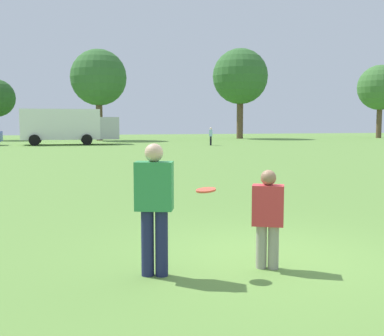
% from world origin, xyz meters
% --- Properties ---
extents(ground_plane, '(141.31, 141.31, 0.00)m').
position_xyz_m(ground_plane, '(0.00, 0.00, 0.00)').
color(ground_plane, '#608C3D').
extents(player_thrower, '(0.56, 0.43, 1.78)m').
position_xyz_m(player_thrower, '(-1.82, -0.42, 1.01)').
color(player_thrower, '#1E234C').
rests_on(player_thrower, ground).
extents(player_defender, '(0.50, 0.41, 1.40)m').
position_xyz_m(player_defender, '(-0.23, -0.50, 0.78)').
color(player_defender, gray).
rests_on(player_defender, ground).
extents(frisbee, '(0.27, 0.27, 0.06)m').
position_xyz_m(frisbee, '(-1.14, -0.51, 1.15)').
color(frisbee, '#E54C33').
extents(box_truck, '(8.52, 3.06, 3.18)m').
position_xyz_m(box_truck, '(-2.99, 38.02, 1.75)').
color(box_truck, white).
rests_on(box_truck, ground).
extents(bystander_sideline_watcher, '(0.39, 0.49, 1.57)m').
position_xyz_m(bystander_sideline_watcher, '(9.08, 33.46, 0.89)').
color(bystander_sideline_watcher, black).
rests_on(bystander_sideline_watcher, ground).
extents(tree_center_elm, '(6.11, 6.11, 9.93)m').
position_xyz_m(tree_center_elm, '(0.34, 47.04, 6.83)').
color(tree_center_elm, brown).
rests_on(tree_center_elm, ground).
extents(tree_east_birch, '(6.71, 6.71, 10.90)m').
position_xyz_m(tree_east_birch, '(17.38, 48.82, 7.50)').
color(tree_east_birch, brown).
rests_on(tree_east_birch, ground).
extents(tree_east_oak, '(5.66, 5.66, 9.19)m').
position_xyz_m(tree_east_oak, '(35.28, 46.51, 6.32)').
color(tree_east_oak, brown).
rests_on(tree_east_oak, ground).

